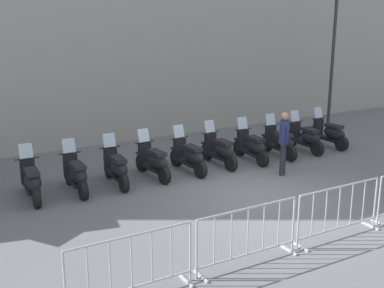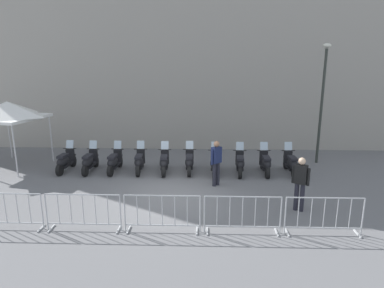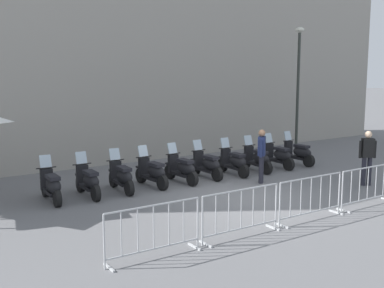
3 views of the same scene
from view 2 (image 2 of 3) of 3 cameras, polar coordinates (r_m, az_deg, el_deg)
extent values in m
plane|color=slate|center=(11.87, -3.55, -8.76)|extent=(120.00, 120.00, 0.00)
cube|color=#9E998E|center=(18.67, -1.48, 18.57)|extent=(27.91, 8.02, 12.19)
cylinder|color=black|center=(15.85, -19.66, -2.80)|extent=(0.21, 0.50, 0.48)
cylinder|color=black|center=(14.78, -21.64, -4.15)|extent=(0.21, 0.50, 0.48)
cube|color=black|center=(15.30, -20.62, -3.31)|extent=(0.40, 0.90, 0.10)
ellipsoid|color=black|center=(15.00, -21.15, -2.73)|extent=(0.48, 0.88, 0.40)
cube|color=black|center=(14.96, -21.18, -1.89)|extent=(0.37, 0.63, 0.10)
cube|color=black|center=(15.60, -20.03, -1.90)|extent=(0.36, 0.19, 0.60)
cylinder|color=black|center=(15.52, -20.13, -0.72)|extent=(0.56, 0.12, 0.04)
cube|color=silver|center=(15.52, -20.11, -0.04)|extent=(0.34, 0.19, 0.35)
cube|color=black|center=(15.78, -19.73, -1.86)|extent=(0.24, 0.35, 0.06)
cylinder|color=black|center=(15.46, -16.12, -2.93)|extent=(0.22, 0.50, 0.48)
cylinder|color=black|center=(14.36, -17.76, -4.34)|extent=(0.22, 0.50, 0.48)
cube|color=black|center=(14.89, -16.92, -3.46)|extent=(0.43, 0.90, 0.10)
ellipsoid|color=black|center=(14.58, -17.36, -2.88)|extent=(0.50, 0.89, 0.40)
cube|color=black|center=(14.55, -17.38, -2.02)|extent=(0.38, 0.64, 0.10)
cube|color=black|center=(15.21, -16.43, -2.01)|extent=(0.36, 0.20, 0.60)
cylinder|color=black|center=(15.13, -16.52, -0.81)|extent=(0.56, 0.13, 0.04)
cube|color=silver|center=(15.13, -16.50, -0.10)|extent=(0.34, 0.19, 0.35)
cube|color=black|center=(15.39, -16.19, -1.97)|extent=(0.25, 0.35, 0.06)
cylinder|color=black|center=(15.17, -12.23, -3.01)|extent=(0.20, 0.49, 0.48)
cylinder|color=black|center=(14.06, -13.77, -4.46)|extent=(0.20, 0.49, 0.48)
cube|color=black|center=(14.60, -12.98, -3.56)|extent=(0.40, 0.90, 0.10)
ellipsoid|color=black|center=(14.28, -13.38, -2.97)|extent=(0.47, 0.88, 0.40)
cube|color=black|center=(14.25, -13.39, -2.09)|extent=(0.36, 0.63, 0.10)
cube|color=black|center=(14.92, -12.51, -2.08)|extent=(0.36, 0.19, 0.60)
cylinder|color=black|center=(14.83, -12.58, -0.85)|extent=(0.56, 0.11, 0.04)
cube|color=silver|center=(14.83, -12.55, -0.13)|extent=(0.34, 0.18, 0.35)
cube|color=black|center=(15.10, -12.29, -2.03)|extent=(0.24, 0.34, 0.06)
cylinder|color=black|center=(15.00, -8.58, -3.05)|extent=(0.26, 0.50, 0.48)
cylinder|color=black|center=(13.83, -9.19, -4.54)|extent=(0.26, 0.50, 0.48)
cube|color=black|center=(14.40, -8.88, -3.61)|extent=(0.50, 0.91, 0.10)
ellipsoid|color=black|center=(14.06, -9.05, -3.02)|extent=(0.57, 0.90, 0.40)
cube|color=black|center=(14.03, -9.07, -2.12)|extent=(0.43, 0.65, 0.10)
cube|color=black|center=(14.73, -8.71, -2.10)|extent=(0.36, 0.22, 0.60)
cylinder|color=black|center=(14.65, -8.75, -0.86)|extent=(0.55, 0.18, 0.04)
cube|color=silver|center=(14.65, -8.75, -0.13)|extent=(0.35, 0.22, 0.35)
cube|color=black|center=(14.92, -8.61, -2.05)|extent=(0.28, 0.36, 0.06)
cylinder|color=black|center=(14.79, -4.57, -3.17)|extent=(0.26, 0.50, 0.48)
cylinder|color=black|center=(13.61, -4.87, -4.70)|extent=(0.26, 0.50, 0.48)
cube|color=black|center=(14.19, -4.72, -3.75)|extent=(0.49, 0.91, 0.10)
ellipsoid|color=black|center=(13.85, -4.81, -3.15)|extent=(0.56, 0.90, 0.40)
cube|color=black|center=(13.82, -4.82, -2.24)|extent=(0.42, 0.65, 0.10)
cube|color=black|center=(14.53, -4.63, -2.22)|extent=(0.36, 0.22, 0.60)
cylinder|color=black|center=(14.44, -4.66, -0.96)|extent=(0.55, 0.18, 0.04)
cube|color=silver|center=(14.44, -4.66, -0.22)|extent=(0.35, 0.22, 0.35)
cube|color=black|center=(14.72, -4.59, -2.17)|extent=(0.28, 0.36, 0.06)
cylinder|color=black|center=(14.79, -0.39, -3.13)|extent=(0.24, 0.50, 0.48)
cylinder|color=black|center=(13.61, -0.48, -4.65)|extent=(0.24, 0.50, 0.48)
cube|color=black|center=(14.19, -0.43, -3.70)|extent=(0.47, 0.91, 0.10)
ellipsoid|color=black|center=(13.85, -0.46, -3.10)|extent=(0.54, 0.90, 0.40)
cube|color=black|center=(13.82, -0.46, -2.19)|extent=(0.41, 0.65, 0.10)
cube|color=black|center=(14.53, -0.40, -2.17)|extent=(0.36, 0.21, 0.60)
cylinder|color=black|center=(14.44, -0.41, -0.91)|extent=(0.55, 0.16, 0.04)
cube|color=silver|center=(14.44, -0.40, -0.17)|extent=(0.34, 0.21, 0.35)
cube|color=black|center=(14.72, -0.39, -2.12)|extent=(0.27, 0.36, 0.06)
cylinder|color=black|center=(14.68, 3.89, -3.30)|extent=(0.21, 0.50, 0.48)
cylinder|color=black|center=(13.50, 3.80, -4.84)|extent=(0.21, 0.50, 0.48)
cube|color=black|center=(14.07, 3.85, -3.88)|extent=(0.41, 0.90, 0.10)
ellipsoid|color=black|center=(13.74, 3.84, -3.28)|extent=(0.48, 0.89, 0.40)
cube|color=black|center=(13.70, 3.86, -2.36)|extent=(0.37, 0.64, 0.10)
cube|color=black|center=(14.41, 3.90, -2.34)|extent=(0.36, 0.19, 0.60)
cylinder|color=black|center=(14.32, 3.92, -1.07)|extent=(0.56, 0.12, 0.04)
cube|color=silver|center=(14.32, 3.94, -0.32)|extent=(0.34, 0.19, 0.35)
cube|color=black|center=(14.60, 3.91, -2.28)|extent=(0.25, 0.35, 0.06)
cylinder|color=black|center=(14.75, 8.04, -3.31)|extent=(0.20, 0.49, 0.48)
cylinder|color=black|center=(13.57, 8.22, -4.85)|extent=(0.20, 0.49, 0.48)
cube|color=black|center=(14.15, 8.13, -3.90)|extent=(0.40, 0.90, 0.10)
ellipsoid|color=black|center=(13.81, 8.21, -3.30)|extent=(0.47, 0.88, 0.40)
cube|color=black|center=(13.78, 8.24, -2.39)|extent=(0.36, 0.63, 0.10)
cube|color=black|center=(14.49, 8.11, -2.36)|extent=(0.36, 0.18, 0.60)
cylinder|color=black|center=(14.40, 8.15, -1.10)|extent=(0.56, 0.11, 0.04)
cube|color=silver|center=(14.40, 8.17, -0.35)|extent=(0.34, 0.18, 0.35)
cube|color=black|center=(14.68, 8.08, -2.31)|extent=(0.24, 0.34, 0.06)
cylinder|color=black|center=(14.93, 11.92, -3.27)|extent=(0.23, 0.50, 0.48)
cylinder|color=black|center=(13.77, 12.74, -4.78)|extent=(0.23, 0.50, 0.48)
cube|color=black|center=(14.34, 12.32, -3.84)|extent=(0.44, 0.91, 0.10)
ellipsoid|color=black|center=(14.00, 12.56, -3.25)|extent=(0.52, 0.89, 0.40)
cube|color=black|center=(13.97, 12.59, -2.35)|extent=(0.39, 0.64, 0.10)
cube|color=black|center=(14.67, 12.10, -2.33)|extent=(0.36, 0.20, 0.60)
cylinder|color=black|center=(14.58, 12.16, -1.08)|extent=(0.56, 0.14, 0.04)
cube|color=silver|center=(14.59, 12.17, -0.35)|extent=(0.34, 0.20, 0.35)
cube|color=black|center=(14.86, 11.97, -2.28)|extent=(0.26, 0.35, 0.06)
cylinder|color=black|center=(15.18, 15.75, -3.22)|extent=(0.25, 0.50, 0.48)
cylinder|color=black|center=(14.04, 17.06, -4.69)|extent=(0.25, 0.50, 0.48)
cube|color=black|center=(14.60, 16.39, -3.78)|extent=(0.47, 0.91, 0.10)
ellipsoid|color=black|center=(14.27, 16.75, -3.20)|extent=(0.54, 0.90, 0.40)
cube|color=black|center=(14.24, 16.78, -2.31)|extent=(0.41, 0.65, 0.10)
cube|color=black|center=(14.92, 16.01, -2.29)|extent=(0.36, 0.21, 0.60)
cylinder|color=black|center=(14.83, 16.09, -1.06)|extent=(0.55, 0.16, 0.04)
cube|color=silver|center=(14.84, 16.09, -0.34)|extent=(0.34, 0.21, 0.35)
cube|color=black|center=(15.10, 15.81, -2.24)|extent=(0.27, 0.36, 0.06)
cube|color=#B2B5B7|center=(10.54, -24.30, -12.97)|extent=(0.13, 0.44, 0.04)
cylinder|color=#B2B5B7|center=(10.30, -24.16, -10.50)|extent=(0.04, 0.04, 1.05)
cylinder|color=#B2B5B7|center=(10.60, -29.50, -7.36)|extent=(2.03, 0.45, 0.04)
cylinder|color=#B2B5B7|center=(10.92, -28.95, -11.64)|extent=(2.03, 0.45, 0.04)
cylinder|color=#B2B5B7|center=(10.75, -29.22, -9.53)|extent=(0.02, 0.02, 0.87)
cylinder|color=#B2B5B7|center=(10.58, -27.61, -9.70)|extent=(0.02, 0.02, 0.87)
cylinder|color=#B2B5B7|center=(10.42, -25.94, -9.87)|extent=(0.02, 0.02, 0.87)
cube|color=#B2B5B7|center=(10.42, -22.86, -13.13)|extent=(0.13, 0.44, 0.04)
cube|color=#B2B5B7|center=(9.80, -12.42, -14.07)|extent=(0.13, 0.44, 0.04)
cylinder|color=#B2B5B7|center=(10.25, -23.55, -10.56)|extent=(0.04, 0.04, 1.05)
cylinder|color=#B2B5B7|center=(9.56, -12.09, -11.43)|extent=(0.04, 0.04, 1.05)
cylinder|color=#B2B5B7|center=(9.65, -18.26, -8.19)|extent=(2.03, 0.45, 0.04)
cylinder|color=#B2B5B7|center=(10.00, -17.88, -12.83)|extent=(2.03, 0.45, 0.04)
cylinder|color=#B2B5B7|center=(10.07, -21.81, -10.25)|extent=(0.02, 0.02, 0.87)
cylinder|color=#B2B5B7|center=(9.94, -19.96, -10.41)|extent=(0.02, 0.02, 0.87)
cylinder|color=#B2B5B7|center=(9.82, -18.07, -10.55)|extent=(0.02, 0.02, 0.87)
cylinder|color=#B2B5B7|center=(9.71, -16.13, -10.69)|extent=(0.02, 0.02, 0.87)
cylinder|color=#B2B5B7|center=(9.61, -14.15, -10.82)|extent=(0.02, 0.02, 0.87)
cube|color=#B2B5B7|center=(9.74, -10.75, -14.18)|extent=(0.13, 0.44, 0.04)
cube|color=#B2B5B7|center=(9.52, 0.84, -14.61)|extent=(0.13, 0.44, 0.04)
cylinder|color=#B2B5B7|center=(9.53, -11.38, -11.47)|extent=(0.04, 0.04, 1.05)
cylinder|color=#B2B5B7|center=(9.29, 1.37, -11.88)|extent=(0.04, 0.04, 1.05)
cylinder|color=#B2B5B7|center=(9.14, -5.16, -8.77)|extent=(2.03, 0.45, 0.04)
cylinder|color=#B2B5B7|center=(9.51, -5.05, -13.61)|extent=(2.03, 0.45, 0.04)
cylinder|color=#B2B5B7|center=(9.42, -9.34, -11.08)|extent=(0.02, 0.02, 0.87)
cylinder|color=#B2B5B7|center=(9.37, -7.23, -11.16)|extent=(0.02, 0.02, 0.87)
cylinder|color=#B2B5B7|center=(9.32, -5.11, -11.24)|extent=(0.02, 0.02, 0.87)
cylinder|color=#B2B5B7|center=(9.28, -2.96, -11.30)|extent=(0.02, 0.02, 0.87)
cylinder|color=#B2B5B7|center=(9.26, -0.80, -11.34)|extent=(0.02, 0.02, 0.87)
cube|color=#B2B5B7|center=(9.52, 2.61, -14.62)|extent=(0.13, 0.44, 0.04)
cube|color=#B2B5B7|center=(9.73, 14.22, -14.39)|extent=(0.13, 0.44, 0.04)
cylinder|color=#B2B5B7|center=(9.29, 2.12, -11.88)|extent=(0.04, 0.04, 1.05)
cylinder|color=#B2B5B7|center=(9.53, 14.89, -11.69)|extent=(0.04, 0.04, 1.05)
cylinder|color=#B2B5B7|center=(9.14, 8.71, -8.89)|extent=(2.03, 0.45, 0.04)
cylinder|color=#B2B5B7|center=(9.51, 8.51, -13.73)|extent=(2.03, 0.45, 0.04)
cylinder|color=#B2B5B7|center=(9.26, 4.30, -11.39)|extent=(0.02, 0.02, 0.87)
cylinder|color=#B2B5B7|center=(9.28, 6.46, -11.38)|extent=(0.02, 0.02, 0.87)
cylinder|color=#B2B5B7|center=(9.32, 8.61, -11.36)|extent=(0.02, 0.02, 0.87)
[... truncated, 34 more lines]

